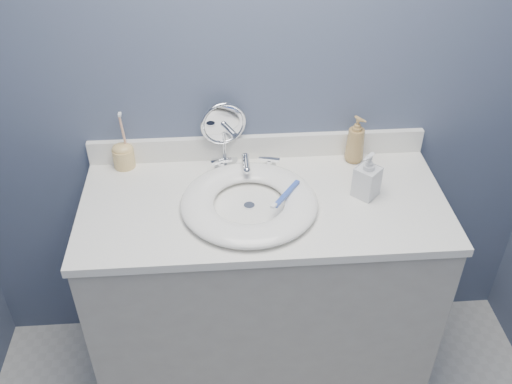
{
  "coord_description": "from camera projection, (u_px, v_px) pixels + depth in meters",
  "views": [
    {
      "loc": [
        -0.14,
        -0.51,
        2.05
      ],
      "look_at": [
        -0.03,
        0.94,
        0.94
      ],
      "focal_mm": 40.0,
      "sensor_mm": 36.0,
      "label": 1
    }
  ],
  "objects": [
    {
      "name": "soap_bottle_clear",
      "position": [
        368.0,
        175.0,
        1.87
      ],
      "size": [
        0.1,
        0.1,
        0.16
      ],
      "primitive_type": "imported",
      "rotation": [
        0.0,
        0.0,
        -0.79
      ],
      "color": "silver",
      "rests_on": "countertop"
    },
    {
      "name": "vanity_cabinet",
      "position": [
        263.0,
        294.0,
        2.17
      ],
      "size": [
        1.2,
        0.55,
        0.85
      ],
      "primitive_type": "cube",
      "color": "#B2AEA2",
      "rests_on": "ground"
    },
    {
      "name": "makeup_mirror",
      "position": [
        224.0,
        130.0,
        2.0
      ],
      "size": [
        0.16,
        0.09,
        0.24
      ],
      "rotation": [
        0.0,
        0.0,
        0.22
      ],
      "color": "silver",
      "rests_on": "countertop"
    },
    {
      "name": "toothbrush_holder",
      "position": [
        123.0,
        154.0,
        2.03
      ],
      "size": [
        0.08,
        0.08,
        0.22
      ],
      "rotation": [
        0.0,
        0.0,
        -0.37
      ],
      "color": "#DFBA6F",
      "rests_on": "countertop"
    },
    {
      "name": "basin",
      "position": [
        249.0,
        202.0,
        1.86
      ],
      "size": [
        0.45,
        0.45,
        0.04
      ],
      "primitive_type": null,
      "color": "white",
      "rests_on": "countertop"
    },
    {
      "name": "faucet",
      "position": [
        246.0,
        166.0,
        2.01
      ],
      "size": [
        0.25,
        0.13,
        0.07
      ],
      "color": "silver",
      "rests_on": "countertop"
    },
    {
      "name": "countertop",
      "position": [
        264.0,
        204.0,
        1.91
      ],
      "size": [
        1.22,
        0.57,
        0.03
      ],
      "primitive_type": "cube",
      "color": "white",
      "rests_on": "vanity_cabinet"
    },
    {
      "name": "drain",
      "position": [
        249.0,
        206.0,
        1.87
      ],
      "size": [
        0.04,
        0.04,
        0.01
      ],
      "primitive_type": "cylinder",
      "color": "silver",
      "rests_on": "countertop"
    },
    {
      "name": "soap_bottle_amber",
      "position": [
        356.0,
        139.0,
        2.03
      ],
      "size": [
        0.1,
        0.1,
        0.18
      ],
      "primitive_type": "imported",
      "rotation": [
        0.0,
        0.0,
        0.61
      ],
      "color": "#A4814A",
      "rests_on": "countertop"
    },
    {
      "name": "toothbrush_lying",
      "position": [
        286.0,
        195.0,
        1.85
      ],
      "size": [
        0.11,
        0.15,
        0.02
      ],
      "rotation": [
        0.0,
        0.0,
        0.96
      ],
      "color": "#314FB1",
      "rests_on": "basin"
    },
    {
      "name": "back_wall",
      "position": [
        258.0,
        76.0,
        1.92
      ],
      "size": [
        2.2,
        0.02,
        2.4
      ],
      "primitive_type": "cube",
      "color": "#4A566F",
      "rests_on": "ground"
    },
    {
      "name": "backsplash",
      "position": [
        258.0,
        147.0,
        2.08
      ],
      "size": [
        1.22,
        0.02,
        0.09
      ],
      "primitive_type": "cube",
      "color": "white",
      "rests_on": "countertop"
    }
  ]
}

